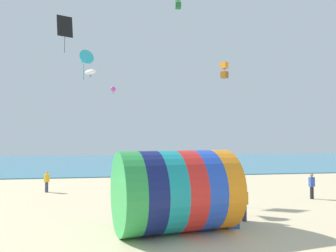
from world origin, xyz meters
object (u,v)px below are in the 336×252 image
object	(u,v)px
kite_white_parafoil	(91,72)
cooler_box	(233,224)
giant_inflatable_tube	(176,191)
kite_handler	(244,204)
kite_cyan_delta	(84,60)
kite_orange_box	(224,70)
kite_black_diamond	(65,27)
kite_green_box	(178,1)
bystander_near_water	(47,182)
kite_magenta_parafoil	(113,89)
bystander_mid_beach	(312,186)

from	to	relation	value
kite_white_parafoil	cooler_box	distance (m)	19.76
giant_inflatable_tube	kite_handler	distance (m)	4.01
kite_cyan_delta	kite_orange_box	bearing A→B (deg)	30.70
giant_inflatable_tube	kite_black_diamond	distance (m)	17.17
kite_cyan_delta	kite_green_box	distance (m)	11.93
kite_white_parafoil	kite_black_diamond	bearing A→B (deg)	-112.90
kite_orange_box	kite_handler	bearing A→B (deg)	-105.23
giant_inflatable_tube	bystander_near_water	size ratio (longest dim) A/B	3.59
kite_green_box	kite_white_parafoil	xyz separation A→B (m)	(-7.71, 1.51, -6.31)
kite_orange_box	kite_cyan_delta	world-z (taller)	kite_orange_box
kite_cyan_delta	kite_magenta_parafoil	xyz separation A→B (m)	(1.87, 8.85, -0.64)
kite_orange_box	bystander_mid_beach	xyz separation A→B (m)	(2.96, -9.19, -9.67)
giant_inflatable_tube	kite_black_diamond	bearing A→B (deg)	119.75
giant_inflatable_tube	kite_orange_box	xyz separation A→B (m)	(7.52, 15.24, 8.75)
kite_handler	bystander_mid_beach	bearing A→B (deg)	35.42
kite_magenta_parafoil	bystander_mid_beach	bearing A→B (deg)	-38.68
kite_magenta_parafoil	kite_green_box	bearing A→B (deg)	-26.43
kite_cyan_delta	kite_white_parafoil	xyz separation A→B (m)	(-0.13, 7.52, 0.67)
kite_black_diamond	bystander_near_water	size ratio (longest dim) A/B	1.82
kite_cyan_delta	bystander_mid_beach	size ratio (longest dim) A/B	1.15
kite_handler	kite_black_diamond	xyz separation A→B (m)	(-10.28, 10.28, 11.84)
kite_cyan_delta	kite_white_parafoil	bearing A→B (deg)	90.98
kite_white_parafoil	bystander_near_water	xyz separation A→B (m)	(-2.89, -3.79, -9.21)
cooler_box	kite_handler	bearing A→B (deg)	48.41
cooler_box	bystander_mid_beach	bearing A→B (deg)	37.42
giant_inflatable_tube	cooler_box	size ratio (longest dim) A/B	11.01
kite_handler	kite_magenta_parafoil	xyz separation A→B (m)	(-6.62, 15.55, 7.84)
kite_cyan_delta	bystander_mid_beach	xyz separation A→B (m)	(15.27, -1.88, -8.48)
kite_green_box	bystander_near_water	world-z (taller)	kite_green_box
kite_black_diamond	kite_orange_box	bearing A→B (deg)	14.81
kite_handler	bystander_mid_beach	distance (m)	8.32
kite_cyan_delta	bystander_mid_beach	world-z (taller)	kite_cyan_delta
bystander_mid_beach	cooler_box	world-z (taller)	bystander_mid_beach
kite_magenta_parafoil	kite_white_parafoil	world-z (taller)	kite_white_parafoil
bystander_mid_beach	cooler_box	bearing A→B (deg)	-142.58
giant_inflatable_tube	kite_white_parafoil	bearing A→B (deg)	107.65
kite_green_box	kite_magenta_parafoil	size ratio (longest dim) A/B	1.04
giant_inflatable_tube	kite_handler	bearing A→B (deg)	18.37
kite_green_box	cooler_box	distance (m)	21.27
kite_handler	kite_white_parafoil	world-z (taller)	kite_white_parafoil
giant_inflatable_tube	kite_black_diamond	size ratio (longest dim) A/B	1.97
kite_handler	cooler_box	bearing A→B (deg)	-131.59
giant_inflatable_tube	cooler_box	world-z (taller)	giant_inflatable_tube
bystander_near_water	kite_green_box	bearing A→B (deg)	12.18
kite_orange_box	kite_magenta_parafoil	xyz separation A→B (m)	(-10.43, 1.54, -1.83)
kite_handler	kite_cyan_delta	distance (m)	13.75
kite_cyan_delta	kite_green_box	xyz separation A→B (m)	(7.58, 6.01, 6.98)
giant_inflatable_tube	bystander_near_water	xyz separation A→B (m)	(-7.80, 11.65, -0.98)
kite_orange_box	kite_black_diamond	world-z (taller)	kite_black_diamond
bystander_mid_beach	cooler_box	distance (m)	9.83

